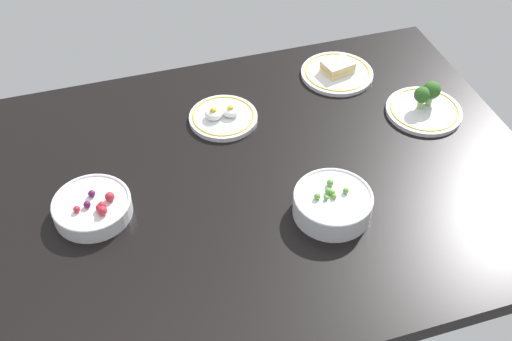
% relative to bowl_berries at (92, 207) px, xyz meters
% --- Properties ---
extents(dining_table, '(1.35, 0.97, 0.04)m').
position_rel_bowl_berries_xyz_m(dining_table, '(-0.38, -0.01, -0.04)').
color(dining_table, black).
rests_on(dining_table, ground).
extents(bowl_berries, '(0.17, 0.17, 0.06)m').
position_rel_bowl_berries_xyz_m(bowl_berries, '(0.00, 0.00, 0.00)').
color(bowl_berries, silver).
rests_on(bowl_berries, dining_table).
extents(plate_eggs, '(0.18, 0.18, 0.05)m').
position_rel_bowl_berries_xyz_m(plate_eggs, '(-0.36, -0.23, -0.01)').
color(plate_eggs, silver).
rests_on(plate_eggs, dining_table).
extents(bowl_peas, '(0.18, 0.18, 0.07)m').
position_rel_bowl_berries_xyz_m(bowl_peas, '(-0.51, 0.15, 0.01)').
color(bowl_peas, silver).
rests_on(bowl_peas, dining_table).
extents(plate_sandwich, '(0.20, 0.20, 0.04)m').
position_rel_bowl_berries_xyz_m(plate_sandwich, '(-0.72, -0.33, -0.01)').
color(plate_sandwich, silver).
rests_on(plate_sandwich, dining_table).
extents(plate_broccoli, '(0.20, 0.20, 0.08)m').
position_rel_bowl_berries_xyz_m(plate_broccoli, '(-0.88, -0.11, -0.00)').
color(plate_broccoli, silver).
rests_on(plate_broccoli, dining_table).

